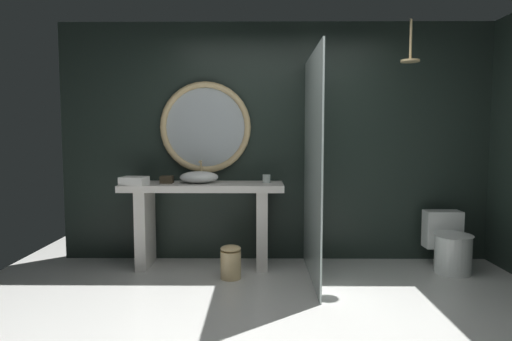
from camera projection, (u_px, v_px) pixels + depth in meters
The scene contains 12 objects.
ground_plane at pixel (291, 335), 3.01m from camera, with size 5.76×5.76×0.00m, color silver.
back_wall_panel at pixel (279, 143), 4.79m from camera, with size 4.80×0.10×2.60m, color #1E2823.
vanity_counter at pixel (203, 211), 4.53m from camera, with size 1.67×0.52×0.88m.
vessel_sink at pixel (199, 177), 4.52m from camera, with size 0.40×0.33×0.23m.
tumbler_cup at pixel (266, 179), 4.55m from camera, with size 0.08×0.08×0.09m, color silver.
tissue_box at pixel (167, 180), 4.51m from camera, with size 0.13×0.12×0.08m, color #3D3323.
round_wall_mirror at pixel (205, 127), 4.70m from camera, with size 0.99×0.07×0.99m.
shower_glass_panel at pixel (312, 167), 4.10m from camera, with size 0.02×1.32×2.16m, color silver.
rain_shower_head at pixel (410, 56), 4.19m from camera, with size 0.18×0.18×0.41m.
toilet at pixel (449, 244), 4.42m from camera, with size 0.38×0.56×0.58m.
waste_bin at pixel (231, 262), 4.17m from camera, with size 0.20×0.20×0.33m.
folded_hand_towel at pixel (134, 181), 4.35m from camera, with size 0.25×0.20×0.08m, color white.
Camera 1 is at (-0.22, -2.91, 1.39)m, focal length 30.34 mm.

